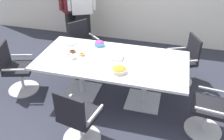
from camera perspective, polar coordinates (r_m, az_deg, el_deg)
ground_plane at (r=4.38m, az=-0.00°, el=-6.14°), size 10.00×10.00×0.01m
conference_table at (r=4.02m, az=-0.00°, el=0.90°), size 2.40×1.20×0.75m
office_chair_0 at (r=3.38m, az=-7.85°, el=-11.39°), size 0.64×0.64×0.91m
office_chair_1 at (r=3.76m, az=22.13°, el=-8.61°), size 0.60×0.60×0.91m
office_chair_2 at (r=4.73m, az=16.16°, el=1.66°), size 0.72×0.72×0.91m
office_chair_3 at (r=5.15m, az=-6.74°, el=5.44°), size 0.76×0.76×0.91m
office_chair_4 at (r=4.62m, az=-21.18°, el=-0.16°), size 0.67×0.67×0.91m
person_standing_0 at (r=5.76m, az=-9.15°, el=14.15°), size 0.47×0.50×1.82m
person_standing_1 at (r=5.57m, az=-6.94°, el=13.82°), size 0.59×0.39×1.84m
snack_bowl_candy_mix at (r=4.37m, az=-2.94°, el=6.16°), size 0.18×0.18×0.09m
snack_bowl_chips_orange at (r=3.62m, az=1.64°, el=0.06°), size 0.23×0.23×0.08m
donut_platter at (r=4.11m, az=-8.43°, el=3.62°), size 0.31×0.31×0.04m
plate_stack at (r=4.52m, az=-9.83°, el=6.23°), size 0.23×0.23×0.03m
napkin_pile at (r=3.96m, az=1.19°, el=2.94°), size 0.19×0.19×0.05m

